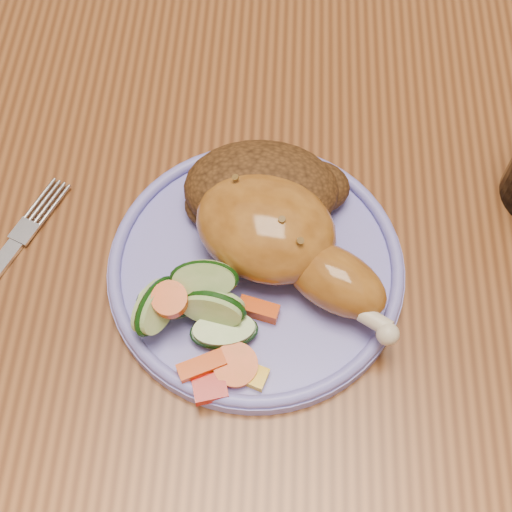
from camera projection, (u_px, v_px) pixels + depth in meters
The scene contains 7 objects.
ground at pixel (271, 401), 1.29m from camera, with size 4.00×4.00×0.00m, color #532E1C.
dining_table at pixel (283, 195), 0.71m from camera, with size 0.90×1.40×0.75m.
plate at pixel (256, 269), 0.56m from camera, with size 0.23×0.23×0.01m, color #7975DB.
plate_rim at pixel (256, 262), 0.55m from camera, with size 0.23×0.23×0.01m, color #7975DB.
chicken_leg at pixel (282, 240), 0.54m from camera, with size 0.17×0.15×0.06m.
rice_pilaf at pixel (264, 190), 0.57m from camera, with size 0.13×0.09×0.05m.
vegetable_pile at pixel (198, 313), 0.52m from camera, with size 0.12×0.11×0.06m.
Camera 1 is at (-0.01, -0.40, 1.25)m, focal length 50.00 mm.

